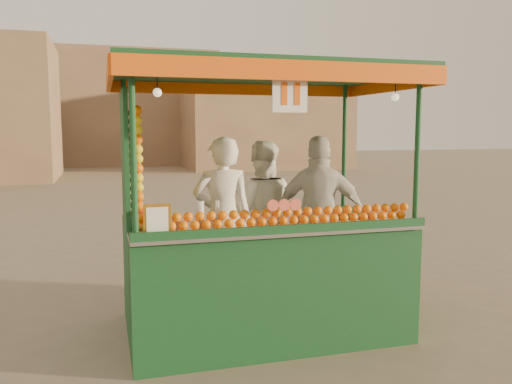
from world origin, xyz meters
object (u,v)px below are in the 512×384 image
object	(u,v)px
vendor_middle	(261,213)
juice_cart	(257,250)
vendor_right	(320,215)
vendor_left	(223,218)

from	to	relation	value
vendor_middle	juice_cart	bearing A→B (deg)	85.00
vendor_right	vendor_middle	bearing A→B (deg)	-24.34
juice_cart	vendor_right	bearing A→B (deg)	14.19
vendor_left	vendor_middle	world-z (taller)	vendor_left
vendor_left	vendor_middle	distance (m)	0.69
vendor_middle	vendor_right	xyz separation A→B (m)	(0.54, -0.52, 0.03)
vendor_left	vendor_right	distance (m)	1.11
vendor_middle	vendor_right	distance (m)	0.75
vendor_left	vendor_right	xyz separation A→B (m)	(1.10, -0.13, 0.00)
vendor_right	juice_cart	bearing A→B (deg)	33.74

